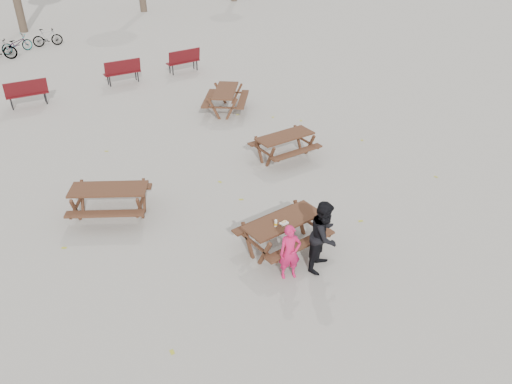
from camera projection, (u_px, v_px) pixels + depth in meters
ground at (282, 248)px, 11.32m from camera, size 80.00×80.00×0.00m
main_picnic_table at (283, 227)px, 11.02m from camera, size 1.80×1.45×0.78m
food_tray at (284, 223)px, 10.78m from camera, size 0.18×0.11×0.03m
bread_roll at (284, 222)px, 10.75m from camera, size 0.14×0.06×0.05m
soda_bottle at (276, 223)px, 10.67m from camera, size 0.07×0.07×0.17m
child at (290, 252)px, 10.17m from camera, size 0.54×0.46×1.25m
adult at (324, 236)px, 10.36m from camera, size 0.97×0.89×1.62m
picnic_table_east at (285, 147)px, 14.93m from camera, size 1.83×1.50×0.76m
picnic_table_north at (111, 202)px, 12.24m from camera, size 2.36×2.27×0.79m
picnic_table_far at (226, 101)px, 18.14m from camera, size 2.38×2.40×0.81m
park_bench_row at (66, 84)px, 19.36m from camera, size 12.98×1.00×1.03m
fallen_leaves at (237, 195)px, 13.29m from camera, size 11.00×11.00×0.01m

